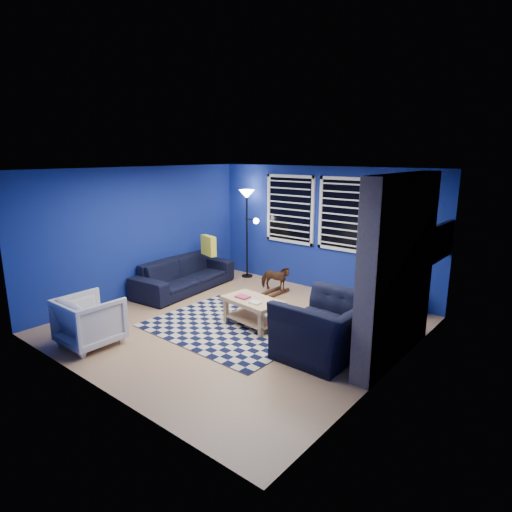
{
  "coord_description": "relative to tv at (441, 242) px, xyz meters",
  "views": [
    {
      "loc": [
        4.36,
        -4.87,
        2.74
      ],
      "look_at": [
        0.11,
        0.3,
        1.13
      ],
      "focal_mm": 30.0,
      "sensor_mm": 36.0,
      "label": 1
    }
  ],
  "objects": [
    {
      "name": "floor",
      "position": [
        -2.45,
        -2.0,
        -1.4
      ],
      "size": [
        5.0,
        5.0,
        0.0
      ],
      "primitive_type": "plane",
      "color": "tan",
      "rests_on": "ground"
    },
    {
      "name": "ceiling",
      "position": [
        -2.45,
        -2.0,
        1.1
      ],
      "size": [
        5.0,
        5.0,
        0.0
      ],
      "primitive_type": "plane",
      "rotation": [
        3.14,
        0.0,
        0.0
      ],
      "color": "white",
      "rests_on": "wall_back"
    },
    {
      "name": "wall_back",
      "position": [
        -2.45,
        0.5,
        -0.15
      ],
      "size": [
        5.0,
        0.0,
        5.0
      ],
      "primitive_type": "plane",
      "rotation": [
        1.57,
        0.0,
        0.0
      ],
      "color": "navy",
      "rests_on": "floor"
    },
    {
      "name": "wall_left",
      "position": [
        -4.95,
        -2.0,
        -0.15
      ],
      "size": [
        0.0,
        5.0,
        5.0
      ],
      "primitive_type": "plane",
      "rotation": [
        1.57,
        0.0,
        1.57
      ],
      "color": "navy",
      "rests_on": "floor"
    },
    {
      "name": "wall_right",
      "position": [
        0.05,
        -2.0,
        -0.15
      ],
      "size": [
        0.0,
        5.0,
        5.0
      ],
      "primitive_type": "plane",
      "rotation": [
        1.57,
        0.0,
        -1.57
      ],
      "color": "navy",
      "rests_on": "floor"
    },
    {
      "name": "fireplace",
      "position": [
        -0.09,
        -1.5,
        -0.2
      ],
      "size": [
        0.65,
        2.0,
        2.5
      ],
      "color": "gray",
      "rests_on": "floor"
    },
    {
      "name": "window_left",
      "position": [
        -3.2,
        0.46,
        0.2
      ],
      "size": [
        1.17,
        0.06,
        1.42
      ],
      "color": "black",
      "rests_on": "wall_back"
    },
    {
      "name": "window_right",
      "position": [
        -1.9,
        0.46,
        0.2
      ],
      "size": [
        1.17,
        0.06,
        1.42
      ],
      "color": "black",
      "rests_on": "wall_back"
    },
    {
      "name": "tv",
      "position": [
        0.0,
        0.0,
        0.0
      ],
      "size": [
        0.07,
        1.0,
        0.58
      ],
      "color": "black",
      "rests_on": "wall_right"
    },
    {
      "name": "rug",
      "position": [
        -2.51,
        -2.14,
        -1.39
      ],
      "size": [
        2.53,
        2.04,
        0.02
      ],
      "primitive_type": "cube",
      "rotation": [
        0.0,
        0.0,
        -0.01
      ],
      "color": "black",
      "rests_on": "floor"
    },
    {
      "name": "sofa",
      "position": [
        -4.55,
        -1.31,
        -1.07
      ],
      "size": [
        2.33,
        1.11,
        0.66
      ],
      "primitive_type": "imported",
      "rotation": [
        0.0,
        0.0,
        1.68
      ],
      "color": "black",
      "rests_on": "floor"
    },
    {
      "name": "armchair_big",
      "position": [
        -0.81,
        -2.02,
        -0.98
      ],
      "size": [
        1.28,
        1.12,
        0.83
      ],
      "primitive_type": "imported",
      "rotation": [
        0.0,
        0.0,
        -1.57
      ],
      "color": "black",
      "rests_on": "floor"
    },
    {
      "name": "armchair_bent",
      "position": [
        -3.66,
        -3.9,
        -1.03
      ],
      "size": [
        0.79,
        0.81,
        0.73
      ],
      "primitive_type": "imported",
      "rotation": [
        0.0,
        0.0,
        3.15
      ],
      "color": "gray",
      "rests_on": "floor"
    },
    {
      "name": "rocking_horse",
      "position": [
        -2.96,
        -0.33,
        -1.08
      ],
      "size": [
        0.49,
        0.66,
        0.51
      ],
      "primitive_type": "imported",
      "rotation": [
        0.0,
        0.0,
        1.98
      ],
      "color": "#462C16",
      "rests_on": "floor"
    },
    {
      "name": "coffee_table",
      "position": [
        -2.26,
        -1.89,
        -1.06
      ],
      "size": [
        1.04,
        0.68,
        0.48
      ],
      "rotation": [
        0.0,
        0.0,
        -0.12
      ],
      "color": "tan",
      "rests_on": "rug"
    },
    {
      "name": "cabinet",
      "position": [
        -0.64,
        0.25,
        -1.16
      ],
      "size": [
        0.6,
        0.46,
        0.54
      ],
      "rotation": [
        0.0,
        0.0,
        0.2
      ],
      "color": "tan",
      "rests_on": "floor"
    },
    {
      "name": "floor_lamp",
      "position": [
        -4.18,
        0.25,
        0.21
      ],
      "size": [
        0.53,
        0.33,
        1.96
      ],
      "color": "black",
      "rests_on": "floor"
    },
    {
      "name": "throw_pillow",
      "position": [
        -4.4,
        -0.76,
        -0.54
      ],
      "size": [
        0.45,
        0.24,
        0.41
      ],
      "primitive_type": "cube",
      "rotation": [
        0.0,
        0.0,
        -0.27
      ],
      "color": "yellow",
      "rests_on": "sofa"
    }
  ]
}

